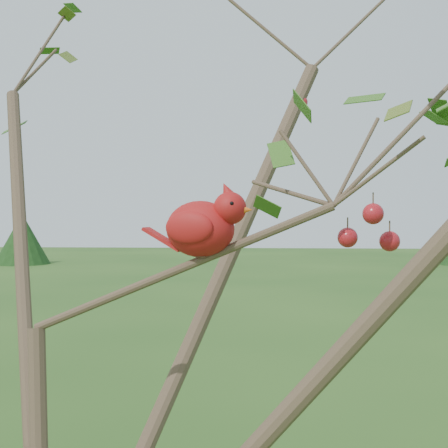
% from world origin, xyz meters
% --- Properties ---
extents(crabapple_tree, '(2.35, 2.05, 2.95)m').
position_xyz_m(crabapple_tree, '(0.03, -0.02, 2.12)').
color(crabapple_tree, '#432F24').
rests_on(crabapple_tree, ground).
extents(cardinal, '(0.23, 0.14, 0.16)m').
position_xyz_m(cardinal, '(0.30, 0.07, 2.16)').
color(cardinal, red).
rests_on(cardinal, ground).
extents(distant_trees, '(40.91, 12.36, 3.85)m').
position_xyz_m(distant_trees, '(4.40, 24.52, 1.62)').
color(distant_trees, '#432F24').
rests_on(distant_trees, ground).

